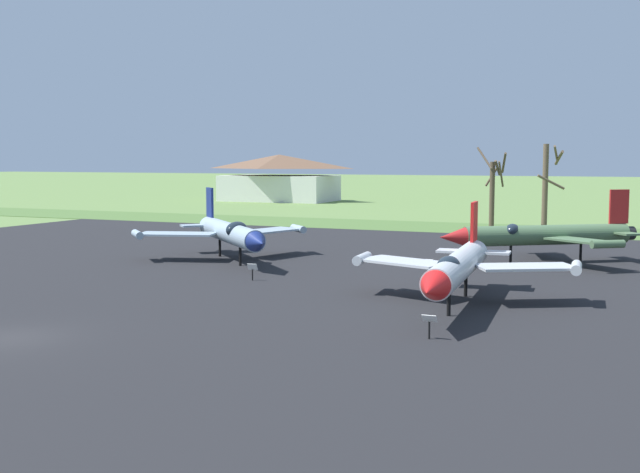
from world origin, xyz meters
TOP-DOWN VIEW (x-y plane):
  - ground_plane at (0.00, 0.00)m, footprint 600.00×600.00m
  - asphalt_apron at (0.00, 18.32)m, footprint 76.24×61.08m
  - grass_verge_strip at (0.00, 54.87)m, footprint 136.24×12.00m
  - jet_fighter_front_left at (14.36, 13.23)m, footprint 11.20×14.33m
  - info_placard_front_left at (14.96, 6.31)m, footprint 0.57×0.25m
  - jet_fighter_front_right at (15.90, 30.79)m, footprint 12.43×10.64m
  - info_placard_front_right at (10.21, 23.44)m, footprint 0.50×0.25m
  - jet_fighter_rear_center at (-3.72, 23.29)m, footprint 12.38×12.35m
  - info_placard_rear_center at (1.75, 16.42)m, footprint 0.60×0.24m
  - bare_tree_far_left at (7.40, 57.18)m, footprint 3.17×3.15m
  - bare_tree_left_of_center at (12.32, 59.99)m, footprint 2.63×3.87m
  - visitor_building at (-34.94, 93.47)m, footprint 18.93×11.84m

SIDE VIEW (x-z plane):
  - ground_plane at x=0.00m, z-range 0.00..0.00m
  - asphalt_apron at x=0.00m, z-range 0.00..0.05m
  - grass_verge_strip at x=0.00m, z-range 0.00..0.06m
  - info_placard_front_right at x=10.21m, z-range 0.11..1.00m
  - info_placard_front_left at x=14.96m, z-range 0.14..1.15m
  - info_placard_rear_center at x=1.75m, z-range 0.14..1.15m
  - jet_fighter_front_right at x=15.90m, z-range -0.50..4.41m
  - jet_fighter_front_left at x=14.36m, z-range -0.38..4.31m
  - jet_fighter_rear_center at x=-3.72m, z-range -0.41..4.44m
  - visitor_building at x=-34.94m, z-range -0.07..7.59m
  - bare_tree_far_left at x=7.40m, z-range -0.01..8.16m
  - bare_tree_left_of_center at x=12.32m, z-range 0.35..8.84m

